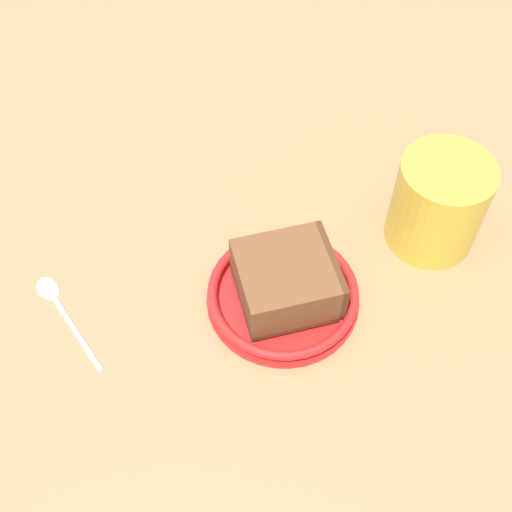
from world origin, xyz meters
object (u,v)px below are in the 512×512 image
Objects in this scene: small_plate at (283,295)px; teaspoon at (57,301)px; cake_slice at (287,280)px; tea_mug at (440,203)px.

small_plate is 21.79cm from teaspoon.
cake_slice is 22.25cm from teaspoon.
small_plate is at bearing 44.76° from cake_slice.
tea_mug is at bearing -122.39° from small_plate.
tea_mug reaches higher than cake_slice.
small_plate is at bearing -148.96° from teaspoon.
cake_slice is 17.17cm from tea_mug.
cake_slice is at bearing -148.80° from teaspoon.
tea_mug is 0.93× the size of teaspoon.
small_plate is 1.33× the size of tea_mug.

